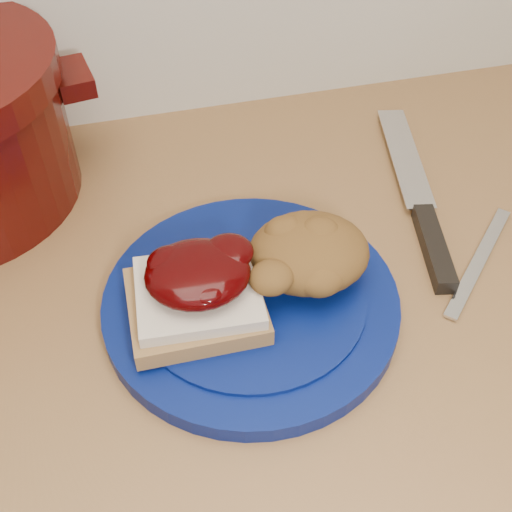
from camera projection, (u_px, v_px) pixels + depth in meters
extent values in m
cube|color=beige|center=(230.00, 483.00, 0.98)|extent=(4.00, 0.60, 0.86)
cylinder|color=#061355|center=(251.00, 303.00, 0.60)|extent=(0.31, 0.31, 0.02)
cube|color=olive|center=(196.00, 306.00, 0.57)|extent=(0.12, 0.10, 0.02)
cube|color=beige|center=(198.00, 292.00, 0.56)|extent=(0.11, 0.10, 0.01)
ellipsoid|color=black|center=(197.00, 273.00, 0.55)|extent=(0.10, 0.09, 0.03)
ellipsoid|color=brown|center=(309.00, 252.00, 0.59)|extent=(0.12, 0.11, 0.06)
cube|color=black|center=(434.00, 247.00, 0.65)|extent=(0.04, 0.11, 0.02)
cube|color=silver|center=(405.00, 156.00, 0.76)|extent=(0.07, 0.19, 0.00)
cube|color=silver|center=(479.00, 260.00, 0.65)|extent=(0.13, 0.13, 0.00)
cube|color=#3B0905|center=(73.00, 78.00, 0.69)|extent=(0.05, 0.07, 0.02)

